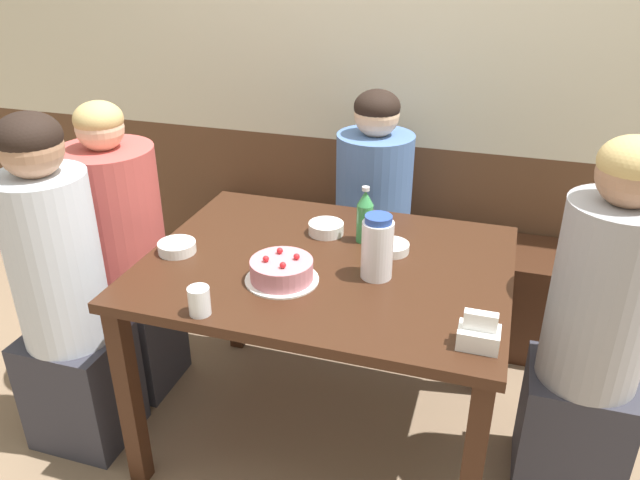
{
  "coord_description": "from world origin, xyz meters",
  "views": [
    {
      "loc": [
        0.53,
        -1.76,
        1.75
      ],
      "look_at": [
        -0.04,
        0.05,
        0.8
      ],
      "focal_mm": 35.0,
      "sensor_mm": 36.0,
      "label": 1
    }
  ],
  "objects_px": {
    "glass_water_tall": "(199,301)",
    "birthday_cake": "(282,271)",
    "napkin_holder": "(479,334)",
    "bowl_soup_white": "(177,247)",
    "person_pale_blue_shirt": "(64,301)",
    "water_pitcher": "(377,248)",
    "person_dark_striped": "(593,340)",
    "bowl_rice_small": "(391,247)",
    "bench_seat": "(376,276)",
    "person_grey_tee": "(121,258)",
    "bowl_side_dish": "(326,228)",
    "soju_bottle": "(365,216)",
    "person_teal_shirt": "(372,225)"
  },
  "relations": [
    {
      "from": "bench_seat",
      "to": "bowl_side_dish",
      "type": "relative_size",
      "value": 14.18
    },
    {
      "from": "bowl_soup_white",
      "to": "birthday_cake",
      "type": "bearing_deg",
      "value": -10.13
    },
    {
      "from": "water_pitcher",
      "to": "bowl_soup_white",
      "type": "relative_size",
      "value": 1.64
    },
    {
      "from": "bowl_rice_small",
      "to": "bowl_side_dish",
      "type": "bearing_deg",
      "value": 164.65
    },
    {
      "from": "soju_bottle",
      "to": "napkin_holder",
      "type": "xyz_separation_m",
      "value": [
        0.44,
        -0.52,
        -0.06
      ]
    },
    {
      "from": "person_teal_shirt",
      "to": "soju_bottle",
      "type": "bearing_deg",
      "value": 9.29
    },
    {
      "from": "birthday_cake",
      "to": "bowl_soup_white",
      "type": "height_order",
      "value": "birthday_cake"
    },
    {
      "from": "bench_seat",
      "to": "person_grey_tee",
      "type": "xyz_separation_m",
      "value": [
        -0.86,
        -0.77,
        0.35
      ]
    },
    {
      "from": "bowl_soup_white",
      "to": "glass_water_tall",
      "type": "bearing_deg",
      "value": -51.81
    },
    {
      "from": "bench_seat",
      "to": "glass_water_tall",
      "type": "xyz_separation_m",
      "value": [
        -0.26,
        -1.24,
        0.55
      ]
    },
    {
      "from": "birthday_cake",
      "to": "napkin_holder",
      "type": "xyz_separation_m",
      "value": [
        0.62,
        -0.17,
        0.0
      ]
    },
    {
      "from": "bowl_soup_white",
      "to": "bowl_side_dish",
      "type": "height_order",
      "value": "bowl_side_dish"
    },
    {
      "from": "bench_seat",
      "to": "person_teal_shirt",
      "type": "xyz_separation_m",
      "value": [
        -0.01,
        -0.1,
        0.32
      ]
    },
    {
      "from": "soju_bottle",
      "to": "person_pale_blue_shirt",
      "type": "xyz_separation_m",
      "value": [
        -0.95,
        -0.47,
        -0.25
      ]
    },
    {
      "from": "water_pitcher",
      "to": "soju_bottle",
      "type": "bearing_deg",
      "value": 112.47
    },
    {
      "from": "napkin_holder",
      "to": "person_grey_tee",
      "type": "distance_m",
      "value": 1.45
    },
    {
      "from": "bowl_side_dish",
      "to": "person_grey_tee",
      "type": "relative_size",
      "value": 0.11
    },
    {
      "from": "bowl_soup_white",
      "to": "glass_water_tall",
      "type": "relative_size",
      "value": 1.52
    },
    {
      "from": "bench_seat",
      "to": "water_pitcher",
      "type": "bearing_deg",
      "value": -78.44
    },
    {
      "from": "napkin_holder",
      "to": "bowl_soup_white",
      "type": "height_order",
      "value": "napkin_holder"
    },
    {
      "from": "person_teal_shirt",
      "to": "birthday_cake",
      "type": "bearing_deg",
      "value": -5.98
    },
    {
      "from": "person_dark_striped",
      "to": "bowl_rice_small",
      "type": "bearing_deg",
      "value": -8.66
    },
    {
      "from": "water_pitcher",
      "to": "soju_bottle",
      "type": "xyz_separation_m",
      "value": [
        -0.1,
        0.24,
        -0.01
      ]
    },
    {
      "from": "bench_seat",
      "to": "glass_water_tall",
      "type": "height_order",
      "value": "glass_water_tall"
    },
    {
      "from": "bowl_rice_small",
      "to": "person_teal_shirt",
      "type": "xyz_separation_m",
      "value": [
        -0.2,
        0.59,
        -0.21
      ]
    },
    {
      "from": "water_pitcher",
      "to": "napkin_holder",
      "type": "bearing_deg",
      "value": -39.75
    },
    {
      "from": "napkin_holder",
      "to": "bowl_rice_small",
      "type": "xyz_separation_m",
      "value": [
        -0.33,
        0.47,
        -0.02
      ]
    },
    {
      "from": "birthday_cake",
      "to": "bowl_soup_white",
      "type": "distance_m",
      "value": 0.42
    },
    {
      "from": "water_pitcher",
      "to": "bowl_rice_small",
      "type": "distance_m",
      "value": 0.2
    },
    {
      "from": "person_teal_shirt",
      "to": "person_pale_blue_shirt",
      "type": "xyz_separation_m",
      "value": [
        -0.86,
        -1.0,
        0.04
      ]
    },
    {
      "from": "bowl_side_dish",
      "to": "glass_water_tall",
      "type": "relative_size",
      "value": 1.5
    },
    {
      "from": "bowl_soup_white",
      "to": "glass_water_tall",
      "type": "height_order",
      "value": "glass_water_tall"
    },
    {
      "from": "person_grey_tee",
      "to": "person_dark_striped",
      "type": "distance_m",
      "value": 1.73
    },
    {
      "from": "glass_water_tall",
      "to": "person_teal_shirt",
      "type": "relative_size",
      "value": 0.07
    },
    {
      "from": "glass_water_tall",
      "to": "person_pale_blue_shirt",
      "type": "height_order",
      "value": "person_pale_blue_shirt"
    },
    {
      "from": "bowl_rice_small",
      "to": "person_dark_striped",
      "type": "distance_m",
      "value": 0.7
    },
    {
      "from": "napkin_holder",
      "to": "person_teal_shirt",
      "type": "height_order",
      "value": "person_teal_shirt"
    },
    {
      "from": "person_pale_blue_shirt",
      "to": "bowl_rice_small",
      "type": "bearing_deg",
      "value": 21.38
    },
    {
      "from": "bench_seat",
      "to": "person_grey_tee",
      "type": "distance_m",
      "value": 1.21
    },
    {
      "from": "bench_seat",
      "to": "bowl_rice_small",
      "type": "bearing_deg",
      "value": -74.68
    },
    {
      "from": "glass_water_tall",
      "to": "birthday_cake",
      "type": "bearing_deg",
      "value": 57.48
    },
    {
      "from": "person_teal_shirt",
      "to": "person_grey_tee",
      "type": "relative_size",
      "value": 0.96
    },
    {
      "from": "person_dark_striped",
      "to": "bench_seat",
      "type": "bearing_deg",
      "value": -42.77
    },
    {
      "from": "person_pale_blue_shirt",
      "to": "water_pitcher",
      "type": "bearing_deg",
      "value": 12.48
    },
    {
      "from": "glass_water_tall",
      "to": "person_teal_shirt",
      "type": "distance_m",
      "value": 1.19
    },
    {
      "from": "birthday_cake",
      "to": "bowl_side_dish",
      "type": "relative_size",
      "value": 1.83
    },
    {
      "from": "soju_bottle",
      "to": "person_dark_striped",
      "type": "relative_size",
      "value": 0.17
    },
    {
      "from": "bowl_soup_white",
      "to": "person_dark_striped",
      "type": "xyz_separation_m",
      "value": [
        1.37,
        0.12,
        -0.17
      ]
    },
    {
      "from": "soju_bottle",
      "to": "glass_water_tall",
      "type": "xyz_separation_m",
      "value": [
        -0.34,
        -0.6,
        -0.06
      ]
    },
    {
      "from": "bowl_soup_white",
      "to": "person_grey_tee",
      "type": "distance_m",
      "value": 0.42
    }
  ]
}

